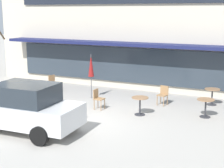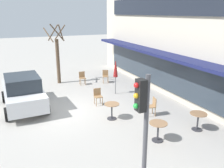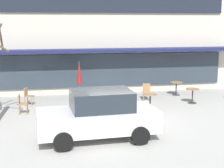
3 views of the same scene
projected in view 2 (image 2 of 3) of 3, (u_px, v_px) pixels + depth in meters
The scene contains 13 objects.
ground_plane at pixel (68, 111), 12.06m from camera, with size 80.00×80.00×0.00m, color #ADA8A0.
building_facade at pixel (222, 32), 14.82m from camera, with size 18.62×9.10×7.19m.
cafe_table_near_wall at pixel (198, 119), 9.95m from camera, with size 0.70×0.70×0.76m.
cafe_table_streetside at pixel (158, 129), 9.10m from camera, with size 0.70×0.70×0.76m.
cafe_table_by_tree at pixel (112, 109), 10.99m from camera, with size 0.70×0.70×0.76m.
patio_umbrella_green_folded at pixel (116, 68), 14.09m from camera, with size 0.28×0.28×2.20m.
cafe_chair_0 at pixel (105, 75), 16.80m from camera, with size 0.51×0.51×0.89m.
cafe_chair_1 at pixel (152, 105), 11.38m from camera, with size 0.47×0.47×0.89m.
cafe_chair_2 at pixel (82, 77), 16.35m from camera, with size 0.42×0.42×0.89m.
cafe_chair_3 at pixel (98, 95), 12.76m from camera, with size 0.41×0.41×0.89m.
parked_sedan at pixel (23, 92), 12.17m from camera, with size 4.28×2.17×1.76m.
street_tree at pixel (58, 56), 16.27m from camera, with size 1.44×1.45×4.11m.
traffic_light_pole at pixel (143, 118), 5.85m from camera, with size 0.26×0.44×3.40m.
Camera 2 is at (11.14, -2.36, 4.79)m, focal length 38.00 mm.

